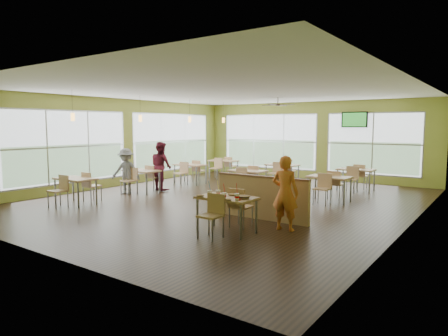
{
  "coord_description": "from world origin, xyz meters",
  "views": [
    {
      "loc": [
        6.64,
        -9.65,
        2.2
      ],
      "look_at": [
        0.52,
        -1.01,
        1.09
      ],
      "focal_mm": 32.0,
      "sensor_mm": 36.0,
      "label": 1
    }
  ],
  "objects": [
    {
      "name": "tv_backwall",
      "position": [
        1.8,
        5.9,
        2.45
      ],
      "size": [
        1.0,
        0.07,
        0.6
      ],
      "color": "black",
      "rests_on": "wall_back"
    },
    {
      "name": "half_wall_divider",
      "position": [
        2.0,
        -1.55,
        0.52
      ],
      "size": [
        2.4,
        0.14,
        1.04
      ],
      "color": "tan",
      "rests_on": "floor"
    },
    {
      "name": "room",
      "position": [
        0.0,
        0.0,
        1.6
      ],
      "size": [
        12.0,
        12.04,
        3.2
      ],
      "color": "black",
      "rests_on": "ground"
    },
    {
      "name": "cup_red_far",
      "position": [
        2.4,
        -3.22,
        0.82
      ],
      "size": [
        0.1,
        0.1,
        0.37
      ],
      "color": "white",
      "rests_on": "main_table"
    },
    {
      "name": "patron_maroon",
      "position": [
        -3.0,
        0.23,
        0.84
      ],
      "size": [
        0.96,
        0.83,
        1.67
      ],
      "primitive_type": "imported",
      "rotation": [
        0.0,
        0.0,
        2.86
      ],
      "color": "maroon",
      "rests_on": "floor"
    },
    {
      "name": "food_basket",
      "position": [
        2.4,
        -2.98,
        0.78
      ],
      "size": [
        0.27,
        0.27,
        0.06
      ],
      "color": "black",
      "rests_on": "main_table"
    },
    {
      "name": "window_bays",
      "position": [
        -2.65,
        3.08,
        1.48
      ],
      "size": [
        9.24,
        10.24,
        2.38
      ],
      "color": "white",
      "rests_on": "room"
    },
    {
      "name": "wrapper_left",
      "position": [
        1.55,
        -3.3,
        0.77
      ],
      "size": [
        0.21,
        0.2,
        0.04
      ],
      "primitive_type": "ellipsoid",
      "rotation": [
        0.0,
        0.0,
        0.22
      ],
      "color": "#936D47",
      "rests_on": "main_table"
    },
    {
      "name": "cup_red_near",
      "position": [
        2.11,
        -3.24,
        0.82
      ],
      "size": [
        0.09,
        0.09,
        0.34
      ],
      "color": "white",
      "rests_on": "main_table"
    },
    {
      "name": "ceiling_fan",
      "position": [
        -0.0,
        3.0,
        2.95
      ],
      "size": [
        1.25,
        1.25,
        0.29
      ],
      "color": "#2D2119",
      "rests_on": "ceiling"
    },
    {
      "name": "wrapper_mid",
      "position": [
        2.01,
        -2.82,
        0.77
      ],
      "size": [
        0.2,
        0.18,
        0.05
      ],
      "primitive_type": "ellipsoid",
      "rotation": [
        0.0,
        0.0,
        0.09
      ],
      "color": "#936D47",
      "rests_on": "main_table"
    },
    {
      "name": "man_plaid",
      "position": [
        2.9,
        -2.14,
        0.8
      ],
      "size": [
        0.61,
        0.42,
        1.59
      ],
      "primitive_type": "imported",
      "rotation": [
        0.0,
        0.0,
        3.21
      ],
      "color": "#F94C1B",
      "rests_on": "floor"
    },
    {
      "name": "pendant_lights",
      "position": [
        -3.2,
        0.68,
        2.45
      ],
      "size": [
        0.11,
        7.31,
        0.86
      ],
      "color": "#2D2119",
      "rests_on": "ceiling"
    },
    {
      "name": "cup_yellow",
      "position": [
        1.83,
        -3.07,
        0.82
      ],
      "size": [
        0.1,
        0.1,
        0.35
      ],
      "color": "white",
      "rests_on": "main_table"
    },
    {
      "name": "patron_grey",
      "position": [
        -3.39,
        -1.0,
        0.74
      ],
      "size": [
        1.1,
        0.9,
        1.48
      ],
      "primitive_type": "imported",
      "rotation": [
        0.0,
        0.0,
        0.42
      ],
      "color": "slate",
      "rests_on": "floor"
    },
    {
      "name": "dining_tables",
      "position": [
        -1.05,
        1.71,
        0.63
      ],
      "size": [
        6.92,
        8.72,
        0.87
      ],
      "color": "tan",
      "rests_on": "floor"
    },
    {
      "name": "main_table",
      "position": [
        2.0,
        -3.0,
        0.63
      ],
      "size": [
        1.22,
        1.52,
        0.87
      ],
      "color": "tan",
      "rests_on": "floor"
    },
    {
      "name": "ketchup_cup",
      "position": [
        2.43,
        -3.18,
        0.76
      ],
      "size": [
        0.05,
        0.05,
        0.02
      ],
      "primitive_type": "cylinder",
      "color": "#9F1C0F",
      "rests_on": "main_table"
    },
    {
      "name": "cup_blue",
      "position": [
        1.73,
        -3.22,
        0.82
      ],
      "size": [
        0.1,
        0.1,
        0.36
      ],
      "color": "white",
      "rests_on": "main_table"
    },
    {
      "name": "wrapper_right",
      "position": [
        2.25,
        -3.3,
        0.77
      ],
      "size": [
        0.14,
        0.13,
        0.03
      ],
      "primitive_type": "ellipsoid",
      "rotation": [
        0.0,
        0.0,
        -0.07
      ],
      "color": "#936D47",
      "rests_on": "main_table"
    }
  ]
}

